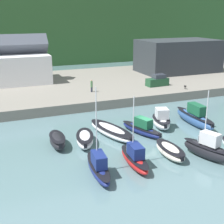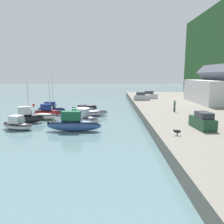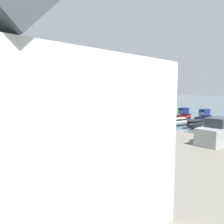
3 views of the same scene
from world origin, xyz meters
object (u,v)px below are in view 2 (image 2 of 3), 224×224
at_px(moored_boat_8, 43,116).
at_px(moored_boat_4, 84,119).
at_px(moored_boat_7, 48,111).
at_px(dog_on_quay, 177,131).
at_px(moored_boat_10, 18,125).
at_px(moored_boat_1, 83,110).
at_px(parked_car_3, 141,97).
at_px(parked_car_0, 203,121).
at_px(moored_boat_3, 80,116).
at_px(moored_boat_6, 51,108).
at_px(moored_boat_9, 26,117).
at_px(moored_boat_2, 88,113).
at_px(person_on_quay, 175,106).
at_px(mooring_buoy_0, 34,105).
at_px(moored_boat_0, 87,107).
at_px(parked_car_1, 150,95).
at_px(moored_boat_5, 74,124).

bearing_deg(moored_boat_8, moored_boat_4, 68.03).
xyz_separation_m(moored_boat_7, dog_on_quay, (20.26, 20.69, 1.11)).
bearing_deg(dog_on_quay, moored_boat_10, 80.63).
bearing_deg(dog_on_quay, moored_boat_4, 56.76).
bearing_deg(moored_boat_7, moored_boat_1, 117.10).
bearing_deg(parked_car_3, parked_car_0, 11.38).
bearing_deg(moored_boat_10, moored_boat_3, 146.66).
bearing_deg(moored_boat_6, moored_boat_9, 0.92).
xyz_separation_m(moored_boat_4, moored_boat_10, (3.69, -9.67, -0.21)).
bearing_deg(dog_on_quay, moored_boat_9, 72.13).
relative_size(moored_boat_2, person_on_quay, 4.08).
distance_m(moored_boat_6, parked_car_0, 32.85).
xyz_separation_m(moored_boat_8, mooring_buoy_0, (-18.04, -8.36, -0.32)).
relative_size(moored_boat_10, parked_car_3, 1.24).
xyz_separation_m(moored_boat_2, moored_boat_9, (6.81, -9.66, 0.49)).
relative_size(moored_boat_6, parked_car_0, 1.94).
height_order(moored_boat_2, dog_on_quay, dog_on_quay).
height_order(moored_boat_0, moored_boat_6, moored_boat_6).
height_order(moored_boat_8, moored_boat_10, moored_boat_10).
relative_size(moored_boat_0, mooring_buoy_0, 7.28).
bearing_deg(moored_boat_6, moored_boat_8, 11.52).
height_order(moored_boat_0, moored_boat_7, moored_boat_7).
xyz_separation_m(moored_boat_1, parked_car_1, (-15.41, 17.00, 1.73)).
distance_m(moored_boat_8, parked_car_0, 27.50).
relative_size(moored_boat_4, moored_boat_8, 1.04).
relative_size(moored_boat_5, moored_boat_9, 1.14).
bearing_deg(moored_boat_1, moored_boat_5, 18.66).
distance_m(parked_car_1, person_on_quay, 22.34).
xyz_separation_m(moored_boat_4, moored_boat_8, (-3.74, -8.11, -0.33)).
relative_size(parked_car_0, person_on_quay, 2.02).
xyz_separation_m(moored_boat_1, mooring_buoy_0, (-10.68, -14.82, -0.37)).
bearing_deg(mooring_buoy_0, parked_car_1, 98.45).
bearing_deg(moored_boat_4, moored_boat_7, -116.24).
relative_size(moored_boat_8, person_on_quay, 2.41).
distance_m(moored_boat_6, parked_car_3, 23.82).
xyz_separation_m(moored_boat_10, parked_car_1, (-30.20, 25.02, 1.66)).
distance_m(moored_boat_0, moored_boat_9, 16.34).
bearing_deg(dog_on_quay, moored_boat_5, 71.91).
xyz_separation_m(moored_boat_6, parked_car_0, (20.93, 25.27, 1.58)).
height_order(moored_boat_5, mooring_buoy_0, moored_boat_5).
xyz_separation_m(moored_boat_4, parked_car_3, (-22.32, 12.46, 1.45)).
relative_size(moored_boat_0, parked_car_0, 1.07).
relative_size(parked_car_3, mooring_buoy_0, 6.80).
distance_m(moored_boat_3, parked_car_1, 28.39).
relative_size(moored_boat_0, moored_boat_10, 0.87).
bearing_deg(mooring_buoy_0, moored_boat_10, 14.95).
distance_m(moored_boat_0, parked_car_1, 20.63).
bearing_deg(moored_boat_1, parked_car_0, 58.09).
height_order(moored_boat_8, person_on_quay, person_on_quay).
bearing_deg(person_on_quay, parked_car_1, -177.51).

